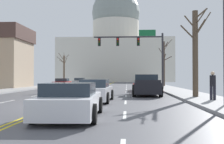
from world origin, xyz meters
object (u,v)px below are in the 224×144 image
Objects in this scene: pickup_truck_near_01 at (146,86)px; pedestrian_00 at (213,84)px; sedan_near_00 at (143,86)px; sedan_near_03 at (70,101)px; sedan_oncoming_00 at (62,83)px; sedan_near_02 at (95,91)px; sedan_oncoming_01 at (79,82)px; street_lamp_right at (219,1)px; signal_gantry at (137,46)px.

pedestrian_00 reaches higher than pickup_truck_near_01.
pedestrian_00 is (3.27, -12.06, 0.49)m from sedan_near_00.
sedan_oncoming_00 is at bearing 104.10° from sedan_near_03.
sedan_near_02 reaches higher than sedan_oncoming_01.
pickup_truck_near_01 is 3.36× the size of pedestrian_00.
street_lamp_right is 1.80× the size of sedan_near_02.
sedan_near_02 is 1.03× the size of sedan_near_03.
pedestrian_00 is at bearing -74.84° from sedan_near_00.
sedan_oncoming_01 is (-6.78, 40.40, 0.00)m from sedan_near_03.
signal_gantry is 22.06m from sedan_near_03.
signal_gantry is 10.06m from pickup_truck_near_01.
street_lamp_right is 8.25m from sedan_near_02.
sedan_near_02 reaches higher than sedan_near_03.
sedan_near_03 is at bearing -80.47° from sedan_oncoming_01.
sedan_oncoming_00 is at bearing 108.55° from sedan_near_02.
street_lamp_right reaches higher than sedan_oncoming_00.
sedan_near_00 is at bearing 89.20° from pickup_truck_near_01.
pickup_truck_near_01 is at bearing 119.05° from pedestrian_00.
pickup_truck_near_01 is at bearing -90.80° from sedan_near_00.
sedan_oncoming_01 is (-6.91, 33.96, -0.01)m from sedan_near_02.
sedan_near_03 is 40.97m from sedan_oncoming_01.
street_lamp_right is 1.87× the size of sedan_near_03.
sedan_oncoming_00 reaches higher than sedan_near_00.
street_lamp_right is 15.75m from sedan_near_00.
street_lamp_right is 10.21m from pickup_truck_near_01.
signal_gantry is 4.84× the size of pedestrian_00.
sedan_oncoming_01 reaches higher than sedan_oncoming_00.
sedan_near_03 is at bearing -106.24° from pickup_truck_near_01.
signal_gantry is 1.76× the size of sedan_near_03.
street_lamp_right is at bearing -79.89° from signal_gantry.
signal_gantry reaches higher than sedan_oncoming_01.
pickup_truck_near_01 is 6.75m from sedan_near_02.
pedestrian_00 is (3.35, -6.03, 0.30)m from pickup_truck_near_01.
sedan_near_02 reaches higher than sedan_oncoming_00.
sedan_near_02 is at bearing 88.83° from sedan_near_03.
street_lamp_right is 8.52m from sedan_near_03.
sedan_oncoming_01 reaches higher than sedan_near_03.
sedan_near_00 is at bearing -40.37° from sedan_oncoming_00.
sedan_near_00 is 12.35m from sedan_near_02.
sedan_near_03 is at bearing -151.74° from street_lamp_right.
sedan_near_03 is at bearing -101.30° from sedan_near_00.
signal_gantry is 1.73× the size of sedan_near_00.
sedan_near_02 is (-3.07, -14.94, -4.34)m from signal_gantry.
signal_gantry reaches higher than sedan_near_03.
sedan_near_00 is 0.98× the size of sedan_near_02.
street_lamp_right is at bearing -100.62° from pedestrian_00.
pickup_truck_near_01 is at bearing 59.39° from sedan_near_02.
street_lamp_right reaches higher than pickup_truck_near_01.
street_lamp_right is at bearing -60.89° from sedan_oncoming_00.
street_lamp_right reaches higher than pedestrian_00.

